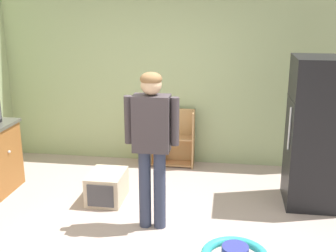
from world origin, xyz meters
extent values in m
plane|color=#B39D95|center=(0.00, 0.00, 0.00)|extent=(12.00, 12.00, 0.00)
cube|color=#A3B582|center=(0.00, 2.33, 1.35)|extent=(5.20, 0.06, 2.70)
sphere|color=silver|center=(-1.89, 0.83, 0.56)|extent=(0.04, 0.04, 0.04)
cube|color=black|center=(1.89, 1.11, 0.89)|extent=(0.70, 0.68, 1.78)
cylinder|color=silver|center=(1.52, 0.94, 0.98)|extent=(0.02, 0.02, 0.50)
cube|color=#333333|center=(1.53, 1.11, 1.28)|extent=(0.01, 0.67, 0.01)
cube|color=tan|center=(-0.46, 2.11, 0.42)|extent=(0.02, 0.28, 0.85)
cube|color=tan|center=(0.32, 2.11, 0.42)|extent=(0.02, 0.28, 0.85)
cube|color=tan|center=(-0.07, 2.24, 0.42)|extent=(0.80, 0.02, 0.85)
cube|color=tan|center=(-0.07, 2.11, 0.03)|extent=(0.76, 0.24, 0.02)
cube|color=tan|center=(-0.07, 2.11, 0.43)|extent=(0.76, 0.24, 0.02)
cube|color=beige|center=(-0.42, 2.08, 0.15)|extent=(0.03, 0.17, 0.23)
cube|color=beige|center=(-0.42, 2.08, 0.56)|extent=(0.03, 0.17, 0.23)
cube|color=#493544|center=(-0.36, 2.08, 0.15)|extent=(0.03, 0.17, 0.21)
cube|color=red|center=(-0.36, 2.08, 0.55)|extent=(0.03, 0.17, 0.22)
cube|color=brown|center=(-0.29, 2.08, 0.16)|extent=(0.02, 0.17, 0.25)
cube|color=#205A9A|center=(-0.29, 2.08, 0.57)|extent=(0.02, 0.17, 0.24)
cube|color=orange|center=(-0.26, 2.08, 0.15)|extent=(0.02, 0.17, 0.22)
cube|color=#833A8A|center=(-0.28, 2.08, 0.57)|extent=(0.03, 0.17, 0.26)
cube|color=silver|center=(-0.18, 2.08, 0.17)|extent=(0.02, 0.17, 0.25)
cube|color=orange|center=(-0.17, 2.08, 0.53)|extent=(0.02, 0.17, 0.16)
cube|color=orange|center=(-0.12, 2.08, 0.15)|extent=(0.02, 0.17, 0.21)
cylinder|color=#323952|center=(-0.03, 0.25, 0.44)|extent=(0.13, 0.13, 0.88)
cylinder|color=#323952|center=(0.13, 0.25, 0.44)|extent=(0.13, 0.13, 0.88)
cube|color=#40383C|center=(0.05, 0.25, 1.17)|extent=(0.38, 0.22, 0.59)
cylinder|color=#40383C|center=(-0.19, 0.25, 1.20)|extent=(0.09, 0.09, 0.50)
cylinder|color=#40383C|center=(0.29, 0.25, 1.20)|extent=(0.09, 0.09, 0.50)
sphere|color=#D8AE87|center=(0.05, 0.25, 1.57)|extent=(0.21, 0.21, 0.21)
ellipsoid|color=brown|center=(0.05, 0.25, 1.63)|extent=(0.22, 0.22, 0.14)
cylinder|color=navy|center=(0.93, -0.55, 0.27)|extent=(0.23, 0.23, 0.10)
cube|color=beige|center=(-0.62, 0.81, 0.18)|extent=(0.42, 0.54, 0.36)
cube|color=#424247|center=(-0.62, 0.53, 0.18)|extent=(0.32, 0.01, 0.27)
camera|label=1|loc=(0.84, -3.88, 2.35)|focal=45.66mm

